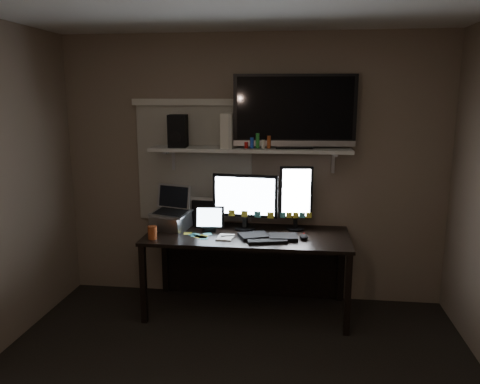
% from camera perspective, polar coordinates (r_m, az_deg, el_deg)
% --- Properties ---
extents(back_wall, '(3.60, 0.00, 3.60)m').
position_cam_1_polar(back_wall, '(4.42, 1.46, 2.70)').
color(back_wall, '#786656').
rests_on(back_wall, floor).
extents(window_blinds, '(1.10, 0.02, 1.10)m').
position_cam_1_polar(window_blinds, '(4.48, -5.58, 3.43)').
color(window_blinds, '#B6B1A3').
rests_on(window_blinds, back_wall).
extents(desk, '(1.80, 0.75, 0.73)m').
position_cam_1_polar(desk, '(4.34, 1.08, -6.94)').
color(desk, black).
rests_on(desk, floor).
extents(wall_shelf, '(1.80, 0.35, 0.03)m').
position_cam_1_polar(wall_shelf, '(4.22, 1.24, 5.22)').
color(wall_shelf, beige).
rests_on(wall_shelf, back_wall).
extents(monitor_landscape, '(0.60, 0.13, 0.53)m').
position_cam_1_polar(monitor_landscape, '(4.25, 0.62, -1.17)').
color(monitor_landscape, black).
rests_on(monitor_landscape, desk).
extents(monitor_portrait, '(0.30, 0.09, 0.60)m').
position_cam_1_polar(monitor_portrait, '(4.27, 6.83, -0.72)').
color(monitor_portrait, black).
rests_on(monitor_portrait, desk).
extents(keyboard, '(0.54, 0.32, 0.03)m').
position_cam_1_polar(keyboard, '(4.06, 3.50, -5.43)').
color(keyboard, black).
rests_on(keyboard, desk).
extents(mouse, '(0.09, 0.12, 0.04)m').
position_cam_1_polar(mouse, '(4.07, 7.78, -5.43)').
color(mouse, black).
rests_on(mouse, desk).
extents(notepad, '(0.15, 0.19, 0.01)m').
position_cam_1_polar(notepad, '(4.07, -1.80, -5.55)').
color(notepad, beige).
rests_on(notepad, desk).
extents(tablet, '(0.28, 0.13, 0.23)m').
position_cam_1_polar(tablet, '(4.25, -3.72, -3.26)').
color(tablet, black).
rests_on(tablet, desk).
extents(file_sorter, '(0.22, 0.12, 0.26)m').
position_cam_1_polar(file_sorter, '(4.43, -4.43, -2.43)').
color(file_sorter, black).
rests_on(file_sorter, desk).
extents(laptop, '(0.41, 0.37, 0.39)m').
position_cam_1_polar(laptop, '(4.32, -8.47, -2.02)').
color(laptop, '#A7A7AC').
rests_on(laptop, desk).
extents(cup, '(0.10, 0.10, 0.11)m').
position_cam_1_polar(cup, '(4.09, -10.63, -4.88)').
color(cup, '#99401B').
rests_on(cup, desk).
extents(sticky_notes, '(0.35, 0.29, 0.00)m').
position_cam_1_polar(sticky_notes, '(4.15, -5.39, -5.30)').
color(sticky_notes, '#F4EE42').
rests_on(sticky_notes, desk).
extents(tv, '(1.09, 0.28, 0.64)m').
position_cam_1_polar(tv, '(4.18, 6.67, 9.72)').
color(tv, black).
rests_on(tv, wall_shelf).
extents(game_console, '(0.13, 0.27, 0.31)m').
position_cam_1_polar(game_console, '(4.20, -1.29, 7.50)').
color(game_console, beige).
rests_on(game_console, wall_shelf).
extents(speaker, '(0.17, 0.21, 0.29)m').
position_cam_1_polar(speaker, '(4.29, -7.57, 7.39)').
color(speaker, black).
rests_on(speaker, wall_shelf).
extents(bottles, '(0.21, 0.06, 0.13)m').
position_cam_1_polar(bottles, '(4.14, 2.15, 6.20)').
color(bottles, '#A50F0C').
rests_on(bottles, wall_shelf).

